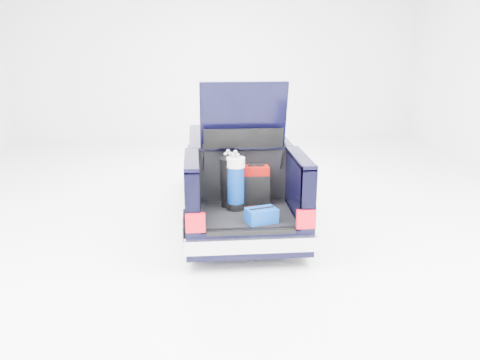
{
  "coord_description": "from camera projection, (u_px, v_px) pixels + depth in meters",
  "views": [
    {
      "loc": [
        -0.72,
        -8.43,
        3.11
      ],
      "look_at": [
        0.0,
        -0.5,
        0.81
      ],
      "focal_mm": 38.0,
      "sensor_mm": 36.0,
      "label": 1
    }
  ],
  "objects": [
    {
      "name": "blue_duffel",
      "position": [
        262.0,
        215.0,
        7.0
      ],
      "size": [
        0.47,
        0.38,
        0.22
      ],
      "rotation": [
        0.0,
        0.0,
        0.3
      ],
      "color": "navy",
      "rests_on": "car"
    },
    {
      "name": "ground",
      "position": [
        237.0,
        216.0,
        9.0
      ],
      "size": [
        14.0,
        14.0,
        0.0
      ],
      "primitive_type": "plane",
      "color": "white",
      "rests_on": "ground"
    },
    {
      "name": "blue_golf_bag",
      "position": [
        236.0,
        183.0,
        7.44
      ],
      "size": [
        0.35,
        0.35,
        0.89
      ],
      "rotation": [
        0.0,
        0.0,
        -0.44
      ],
      "color": "black",
      "rests_on": "car"
    },
    {
      "name": "car",
      "position": [
        237.0,
        178.0,
        8.91
      ],
      "size": [
        1.87,
        4.65,
        2.47
      ],
      "color": "black",
      "rests_on": "ground"
    },
    {
      "name": "black_golf_bag",
      "position": [
        228.0,
        182.0,
        7.54
      ],
      "size": [
        0.31,
        0.37,
        0.87
      ],
      "rotation": [
        0.0,
        0.0,
        -0.26
      ],
      "color": "black",
      "rests_on": "car"
    },
    {
      "name": "red_suitcase",
      "position": [
        256.0,
        185.0,
        7.71
      ],
      "size": [
        0.39,
        0.25,
        0.63
      ],
      "rotation": [
        0.0,
        0.0,
        -0.02
      ],
      "color": "#730603",
      "rests_on": "car"
    }
  ]
}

